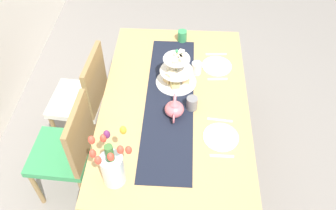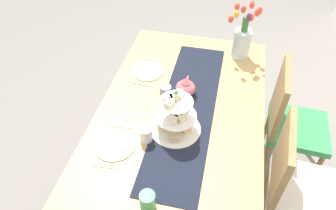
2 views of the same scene
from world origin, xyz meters
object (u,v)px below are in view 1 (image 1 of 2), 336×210
at_px(teapot, 174,109).
at_px(fork_right, 217,79).
at_px(dinner_plate_left, 221,137).
at_px(knife_right, 216,54).
at_px(chair_right, 85,95).
at_px(tiered_cake_stand, 176,72).
at_px(fork_left, 222,156).
at_px(chair_left, 69,148).
at_px(knife_left, 220,120).
at_px(mug_orange, 182,36).
at_px(mug_grey, 192,103).
at_px(mug_white_text, 196,68).
at_px(dinner_plate_right, 217,66).
at_px(tulip_vase, 112,165).
at_px(dining_table, 175,110).

height_order(teapot, fork_right, teapot).
distance_m(dinner_plate_left, knife_right, 0.83).
distance_m(chair_right, knife_right, 1.12).
distance_m(tiered_cake_stand, knife_right, 0.47).
xyz_separation_m(teapot, dinner_plate_left, (-0.18, -0.31, -0.05)).
bearing_deg(fork_left, chair_right, 56.68).
distance_m(teapot, fork_left, 0.45).
bearing_deg(chair_left, knife_left, -83.30).
xyz_separation_m(tiered_cake_stand, mug_orange, (0.50, -0.03, -0.05)).
height_order(dinner_plate_left, mug_grey, mug_grey).
xyz_separation_m(chair_left, tiered_cake_stand, (0.48, -0.74, 0.33)).
distance_m(chair_left, mug_white_text, 1.10).
distance_m(chair_right, dinner_plate_left, 1.21).
xyz_separation_m(dinner_plate_left, knife_left, (0.14, 0.00, -0.00)).
distance_m(chair_left, mug_grey, 0.93).
relative_size(chair_right, knife_left, 5.35).
distance_m(chair_right, mug_orange, 0.94).
relative_size(dinner_plate_left, knife_left, 1.35).
relative_size(chair_right, mug_grey, 9.58).
xyz_separation_m(tiered_cake_stand, fork_left, (-0.64, -0.31, -0.09)).
bearing_deg(mug_orange, mug_white_text, -163.14).
bearing_deg(dinner_plate_left, fork_right, 0.00).
height_order(knife_left, dinner_plate_right, dinner_plate_right).
bearing_deg(knife_left, dinner_plate_left, 180.00).
xyz_separation_m(chair_left, fork_left, (-0.17, -1.05, 0.24)).
xyz_separation_m(teapot, tulip_vase, (-0.52, 0.32, 0.09)).
distance_m(fork_left, mug_grey, 0.44).
bearing_deg(dining_table, mug_orange, -2.43).
bearing_deg(chair_left, mug_grey, -75.52).
distance_m(knife_right, mug_white_text, 0.28).
relative_size(dining_table, tiered_cake_stand, 5.56).
xyz_separation_m(knife_right, mug_white_text, (-0.23, 0.16, 0.04)).
distance_m(chair_right, teapot, 0.88).
height_order(fork_left, mug_white_text, mug_white_text).
distance_m(mug_grey, mug_orange, 0.76).
relative_size(chair_left, mug_white_text, 9.58).
xyz_separation_m(dining_table, dinner_plate_left, (-0.30, -0.31, 0.10)).
relative_size(dining_table, teapot, 7.08).
bearing_deg(chair_left, teapot, -78.05).
xyz_separation_m(dining_table, chair_left, (-0.28, 0.74, -0.14)).
bearing_deg(knife_right, dinner_plate_right, 180.00).
height_order(teapot, mug_grey, teapot).
xyz_separation_m(chair_left, mug_white_text, (0.59, -0.89, 0.28)).
bearing_deg(dinner_plate_left, chair_left, 88.82).
relative_size(chair_left, mug_grey, 9.58).
xyz_separation_m(teapot, dinner_plate_right, (0.51, -0.31, -0.05)).
distance_m(fork_left, knife_right, 0.98).
height_order(chair_left, mug_orange, chair_left).
bearing_deg(dining_table, chair_left, 110.89).
bearing_deg(chair_right, tiered_cake_stand, -93.55).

